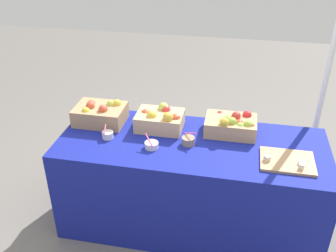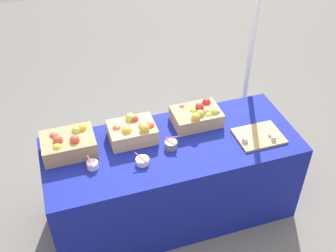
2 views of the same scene
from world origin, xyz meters
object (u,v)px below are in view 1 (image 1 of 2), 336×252
object	(u,v)px
sample_bowl_mid	(108,135)
tent_pole	(329,66)
apple_crate_left	(100,113)
cutting_board_front	(287,161)
apple_crate_middle	(160,119)
apple_crate_right	(232,125)
sample_bowl_far	(188,141)
sample_bowl_near	(151,145)

from	to	relation	value
sample_bowl_mid	tent_pole	distance (m)	1.76
apple_crate_left	cutting_board_front	bearing A→B (deg)	-11.47
apple_crate_left	apple_crate_middle	bearing A→B (deg)	-0.33
sample_bowl_mid	tent_pole	size ratio (longest dim) A/B	0.04
cutting_board_front	tent_pole	bearing A→B (deg)	69.29
apple_crate_right	sample_bowl_far	xyz separation A→B (m)	(-0.29, -0.21, -0.04)
sample_bowl_mid	tent_pole	xyz separation A→B (m)	(1.55, 0.76, 0.35)
apple_crate_right	sample_bowl_near	size ratio (longest dim) A/B	3.65
apple_crate_middle	tent_pole	xyz separation A→B (m)	(1.21, 0.54, 0.30)
sample_bowl_near	apple_crate_right	bearing A→B (deg)	30.18
apple_crate_middle	tent_pole	distance (m)	1.36
apple_crate_middle	sample_bowl_far	xyz separation A→B (m)	(0.24, -0.18, -0.05)
apple_crate_middle	apple_crate_left	bearing A→B (deg)	179.67
apple_crate_left	cutting_board_front	world-z (taller)	apple_crate_left
apple_crate_left	sample_bowl_near	distance (m)	0.55
sample_bowl_far	tent_pole	world-z (taller)	tent_pole
apple_crate_right	sample_bowl_far	bearing A→B (deg)	-143.51
sample_bowl_far	tent_pole	bearing A→B (deg)	36.67
sample_bowl_near	tent_pole	xyz separation A→B (m)	(1.21, 0.82, 0.36)
apple_crate_right	sample_bowl_far	size ratio (longest dim) A/B	3.42
cutting_board_front	sample_bowl_mid	xyz separation A→B (m)	(-1.24, 0.06, 0.02)
apple_crate_left	sample_bowl_far	bearing A→B (deg)	-14.62
apple_crate_right	sample_bowl_far	world-z (taller)	apple_crate_right
apple_crate_right	sample_bowl_near	world-z (taller)	apple_crate_right
cutting_board_front	sample_bowl_near	size ratio (longest dim) A/B	3.43
apple_crate_left	tent_pole	bearing A→B (deg)	17.80
cutting_board_front	apple_crate_right	bearing A→B (deg)	141.00
apple_crate_right	sample_bowl_near	xyz separation A→B (m)	(-0.53, -0.31, -0.05)
apple_crate_middle	sample_bowl_far	size ratio (longest dim) A/B	3.18
sample_bowl_mid	sample_bowl_far	world-z (taller)	sample_bowl_far
apple_crate_right	sample_bowl_mid	size ratio (longest dim) A/B	4.03
apple_crate_middle	sample_bowl_mid	bearing A→B (deg)	-148.13
tent_pole	apple_crate_right	bearing A→B (deg)	-143.26
apple_crate_right	sample_bowl_far	distance (m)	0.36
apple_crate_middle	tent_pole	size ratio (longest dim) A/B	0.15
apple_crate_right	tent_pole	world-z (taller)	tent_pole
apple_crate_left	sample_bowl_near	bearing A→B (deg)	-30.86
sample_bowl_far	sample_bowl_near	bearing A→B (deg)	-158.54
sample_bowl_far	tent_pole	distance (m)	1.26
apple_crate_right	cutting_board_front	size ratio (longest dim) A/B	1.07
apple_crate_left	apple_crate_right	bearing A→B (deg)	1.57
apple_crate_left	apple_crate_right	world-z (taller)	apple_crate_left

